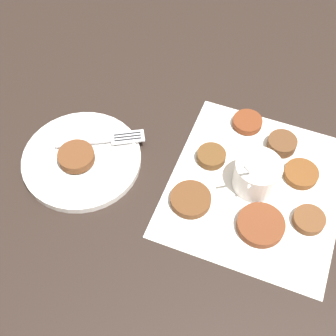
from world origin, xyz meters
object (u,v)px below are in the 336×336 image
fritter_on_plate (76,156)px  fork (110,139)px  sauce_bowl (257,176)px  serving_plate (82,159)px

fritter_on_plate → fork: bearing=156.8°
sauce_bowl → serving_plate: bearing=-69.8°
serving_plate → fork: size_ratio=1.53×
fritter_on_plate → serving_plate: bearing=171.8°
fritter_on_plate → fork: 0.08m
sauce_bowl → fritter_on_plate: size_ratio=1.70×
sauce_bowl → fork: size_ratio=0.79×
sauce_bowl → fritter_on_plate: (0.13, -0.32, -0.00)m
fork → sauce_bowl: bearing=101.0°
sauce_bowl → fritter_on_plate: bearing=-68.3°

